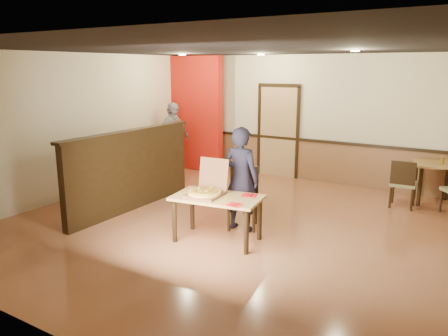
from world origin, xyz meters
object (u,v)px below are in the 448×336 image
object	(u,v)px
diner	(241,179)
passerby	(173,139)
main_table	(217,203)
diner_chair	(243,195)
side_table	(435,172)
pizza_box	(206,191)
side_chair_left	(403,182)
condiment	(442,160)

from	to	relation	value
diner	passerby	xyz separation A→B (m)	(-3.19, 2.37, 0.04)
passerby	main_table	bearing A→B (deg)	-125.37
diner_chair	passerby	distance (m)	3.87
side_table	pizza_box	world-z (taller)	pizza_box
side_chair_left	diner	distance (m)	3.20
passerby	condiment	distance (m)	5.77
diner	pizza_box	xyz separation A→B (m)	(-0.24, -0.62, -0.07)
diner_chair	side_chair_left	distance (m)	3.10
main_table	condiment	bearing A→B (deg)	46.09
passerby	pizza_box	size ratio (longest dim) A/B	2.86
diner	condiment	world-z (taller)	diner
pizza_box	condiment	xyz separation A→B (m)	(2.77, 3.68, 0.10)
side_table	pizza_box	size ratio (longest dim) A/B	1.49
side_table	main_table	bearing A→B (deg)	-123.92
side_chair_left	side_table	world-z (taller)	side_chair_left
main_table	diner_chair	xyz separation A→B (m)	(0.02, 0.74, -0.05)
main_table	condiment	distance (m)	4.50
diner	pizza_box	bearing A→B (deg)	70.18
diner_chair	side_table	world-z (taller)	diner_chair
diner	condiment	xyz separation A→B (m)	(2.54, 3.06, 0.03)
side_table	pizza_box	distance (m)	4.59
main_table	diner_chair	world-z (taller)	diner_chair
diner_chair	pizza_box	xyz separation A→B (m)	(-0.20, -0.77, 0.22)
side_chair_left	diner	size ratio (longest dim) A/B	0.54
side_chair_left	passerby	distance (m)	5.19
side_chair_left	passerby	size ratio (longest dim) A/B	0.52
side_table	passerby	world-z (taller)	passerby
side_chair_left	diner	bearing A→B (deg)	48.10
side_chair_left	side_table	distance (m)	0.77
diner	side_table	bearing A→B (deg)	-127.09
passerby	condiment	xyz separation A→B (m)	(5.73, 0.69, -0.01)
side_chair_left	side_table	bearing A→B (deg)	-129.24
pizza_box	condiment	world-z (taller)	pizza_box
diner_chair	side_chair_left	world-z (taller)	diner_chair
passerby	condiment	bearing A→B (deg)	-75.02
passerby	condiment	size ratio (longest dim) A/B	11.06
main_table	condiment	size ratio (longest dim) A/B	8.83
side_table	diner	bearing A→B (deg)	-128.04
side_table	condiment	xyz separation A→B (m)	(0.11, -0.04, 0.26)
side_table	passerby	bearing A→B (deg)	-172.53
diner	diner_chair	bearing A→B (deg)	-73.90
condiment	diner	bearing A→B (deg)	-129.66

